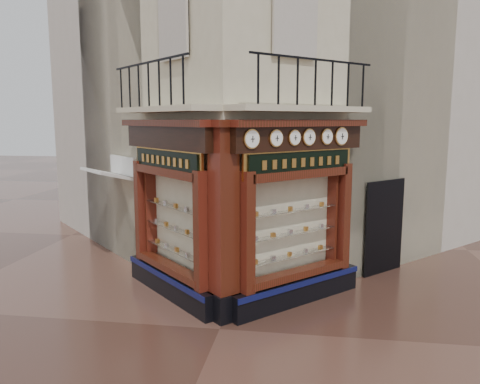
% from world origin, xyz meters
% --- Properties ---
extents(ground, '(80.00, 80.00, 0.00)m').
position_xyz_m(ground, '(0.00, 0.00, 0.00)').
color(ground, '#472B21').
rests_on(ground, ground).
extents(main_building, '(11.31, 11.31, 12.00)m').
position_xyz_m(main_building, '(0.00, 6.16, 6.00)').
color(main_building, beige).
rests_on(main_building, ground).
extents(neighbour_left, '(11.31, 11.31, 11.00)m').
position_xyz_m(neighbour_left, '(-2.47, 8.63, 5.50)').
color(neighbour_left, beige).
rests_on(neighbour_left, ground).
extents(neighbour_right, '(11.31, 11.31, 11.00)m').
position_xyz_m(neighbour_right, '(2.47, 8.63, 5.50)').
color(neighbour_right, beige).
rests_on(neighbour_right, ground).
extents(shopfront_left, '(2.86, 2.86, 3.98)m').
position_xyz_m(shopfront_left, '(-1.41, 1.57, 1.98)').
color(shopfront_left, black).
rests_on(shopfront_left, ground).
extents(shopfront_right, '(2.86, 2.86, 3.98)m').
position_xyz_m(shopfront_right, '(1.41, 1.57, 1.98)').
color(shopfront_right, black).
rests_on(shopfront_right, ground).
extents(corner_pilaster, '(0.85, 0.85, 3.98)m').
position_xyz_m(corner_pilaster, '(0.00, 0.50, 1.95)').
color(corner_pilaster, black).
rests_on(corner_pilaster, ground).
extents(balcony, '(5.94, 2.97, 1.03)m').
position_xyz_m(balcony, '(0.00, 1.49, 4.22)').
color(balcony, beige).
rests_on(balcony, ground).
extents(clock_a, '(0.30, 0.30, 0.37)m').
position_xyz_m(clock_a, '(0.55, 0.45, 3.62)').
color(clock_a, '#CF9145').
rests_on(clock_a, ground).
extents(clock_b, '(0.28, 0.28, 0.34)m').
position_xyz_m(clock_b, '(0.98, 0.88, 3.62)').
color(clock_b, '#CF9145').
rests_on(clock_b, ground).
extents(clock_c, '(0.26, 0.26, 0.32)m').
position_xyz_m(clock_c, '(1.33, 1.22, 3.62)').
color(clock_c, '#CF9145').
rests_on(clock_c, ground).
extents(clock_d, '(0.29, 0.29, 0.36)m').
position_xyz_m(clock_d, '(1.62, 1.51, 3.62)').
color(clock_d, '#CF9145').
rests_on(clock_d, ground).
extents(clock_e, '(0.28, 0.28, 0.34)m').
position_xyz_m(clock_e, '(1.99, 1.89, 3.62)').
color(clock_e, '#CF9145').
rests_on(clock_e, ground).
extents(clock_f, '(0.32, 0.32, 0.40)m').
position_xyz_m(clock_f, '(2.32, 2.21, 3.62)').
color(clock_f, '#CF9145').
rests_on(clock_f, ground).
extents(awning, '(1.80, 1.80, 0.32)m').
position_xyz_m(awning, '(-3.75, 3.54, 0.00)').
color(awning, white).
rests_on(awning, ground).
extents(signboard_left, '(2.13, 2.13, 0.57)m').
position_xyz_m(signboard_left, '(-1.46, 1.51, 3.10)').
color(signboard_left, gold).
rests_on(signboard_left, ground).
extents(signboard_right, '(2.18, 2.18, 0.58)m').
position_xyz_m(signboard_right, '(1.46, 1.51, 3.10)').
color(signboard_right, gold).
rests_on(signboard_right, ground).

